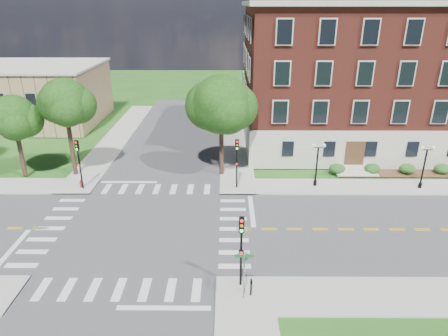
{
  "coord_description": "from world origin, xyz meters",
  "views": [
    {
      "loc": [
        6.62,
        -27.05,
        16.39
      ],
      "look_at": [
        6.42,
        4.8,
        3.2
      ],
      "focal_mm": 32.0,
      "sensor_mm": 36.0,
      "label": 1
    }
  ],
  "objects_px": {
    "traffic_signal_nw": "(79,158)",
    "twin_lamp_east": "(424,164)",
    "traffic_signal_se": "(241,243)",
    "street_sign_pole": "(244,268)",
    "fire_hydrant": "(81,184)",
    "push_button_post": "(251,286)",
    "twin_lamp_west": "(317,162)",
    "traffic_signal_ne": "(237,157)"
  },
  "relations": [
    {
      "from": "traffic_signal_ne",
      "to": "twin_lamp_west",
      "type": "distance_m",
      "value": 7.63
    },
    {
      "from": "push_button_post",
      "to": "fire_hydrant",
      "type": "height_order",
      "value": "push_button_post"
    },
    {
      "from": "twin_lamp_east",
      "to": "traffic_signal_se",
      "type": "bearing_deg",
      "value": -140.87
    },
    {
      "from": "fire_hydrant",
      "to": "twin_lamp_east",
      "type": "bearing_deg",
      "value": 0.0
    },
    {
      "from": "traffic_signal_se",
      "to": "twin_lamp_east",
      "type": "height_order",
      "value": "traffic_signal_se"
    },
    {
      "from": "traffic_signal_nw",
      "to": "twin_lamp_east",
      "type": "height_order",
      "value": "traffic_signal_nw"
    },
    {
      "from": "traffic_signal_ne",
      "to": "push_button_post",
      "type": "distance_m",
      "value": 15.42
    },
    {
      "from": "traffic_signal_nw",
      "to": "twin_lamp_west",
      "type": "distance_m",
      "value": 22.19
    },
    {
      "from": "traffic_signal_se",
      "to": "traffic_signal_nw",
      "type": "bearing_deg",
      "value": 136.17
    },
    {
      "from": "push_button_post",
      "to": "traffic_signal_ne",
      "type": "bearing_deg",
      "value": 91.92
    },
    {
      "from": "twin_lamp_west",
      "to": "fire_hydrant",
      "type": "relative_size",
      "value": 5.64
    },
    {
      "from": "traffic_signal_se",
      "to": "street_sign_pole",
      "type": "relative_size",
      "value": 1.55
    },
    {
      "from": "traffic_signal_ne",
      "to": "street_sign_pole",
      "type": "height_order",
      "value": "traffic_signal_ne"
    },
    {
      "from": "push_button_post",
      "to": "traffic_signal_se",
      "type": "bearing_deg",
      "value": 120.84
    },
    {
      "from": "traffic_signal_se",
      "to": "twin_lamp_east",
      "type": "xyz_separation_m",
      "value": [
        17.53,
        14.26,
        -0.66
      ]
    },
    {
      "from": "traffic_signal_se",
      "to": "twin_lamp_east",
      "type": "bearing_deg",
      "value": 39.13
    },
    {
      "from": "twin_lamp_west",
      "to": "twin_lamp_east",
      "type": "relative_size",
      "value": 1.0
    },
    {
      "from": "push_button_post",
      "to": "fire_hydrant",
      "type": "distance_m",
      "value": 21.61
    },
    {
      "from": "traffic_signal_se",
      "to": "push_button_post",
      "type": "distance_m",
      "value": 2.65
    },
    {
      "from": "twin_lamp_east",
      "to": "push_button_post",
      "type": "distance_m",
      "value": 22.85
    },
    {
      "from": "traffic_signal_se",
      "to": "street_sign_pole",
      "type": "distance_m",
      "value": 1.51
    },
    {
      "from": "traffic_signal_se",
      "to": "traffic_signal_nw",
      "type": "xyz_separation_m",
      "value": [
        -14.51,
        13.92,
        0.0
      ]
    },
    {
      "from": "traffic_signal_ne",
      "to": "twin_lamp_west",
      "type": "xyz_separation_m",
      "value": [
        7.58,
        0.53,
        -0.66
      ]
    },
    {
      "from": "push_button_post",
      "to": "fire_hydrant",
      "type": "relative_size",
      "value": 1.6
    },
    {
      "from": "traffic_signal_ne",
      "to": "twin_lamp_east",
      "type": "bearing_deg",
      "value": 0.07
    },
    {
      "from": "traffic_signal_ne",
      "to": "traffic_signal_nw",
      "type": "height_order",
      "value": "same"
    },
    {
      "from": "street_sign_pole",
      "to": "fire_hydrant",
      "type": "bearing_deg",
      "value": 133.85
    },
    {
      "from": "twin_lamp_west",
      "to": "traffic_signal_nw",
      "type": "bearing_deg",
      "value": -177.81
    },
    {
      "from": "twin_lamp_east",
      "to": "fire_hydrant",
      "type": "xyz_separation_m",
      "value": [
        -32.26,
        -0.0,
        -2.06
      ]
    },
    {
      "from": "traffic_signal_se",
      "to": "push_button_post",
      "type": "bearing_deg",
      "value": -59.16
    },
    {
      "from": "traffic_signal_se",
      "to": "street_sign_pole",
      "type": "xyz_separation_m",
      "value": [
        0.14,
        -1.22,
        -0.88
      ]
    },
    {
      "from": "twin_lamp_east",
      "to": "push_button_post",
      "type": "bearing_deg",
      "value": -138.02
    },
    {
      "from": "street_sign_pole",
      "to": "fire_hydrant",
      "type": "relative_size",
      "value": 4.13
    },
    {
      "from": "twin_lamp_west",
      "to": "fire_hydrant",
      "type": "distance_m",
      "value": 22.5
    },
    {
      "from": "traffic_signal_se",
      "to": "fire_hydrant",
      "type": "bearing_deg",
      "value": 135.95
    },
    {
      "from": "traffic_signal_se",
      "to": "push_button_post",
      "type": "height_order",
      "value": "traffic_signal_se"
    },
    {
      "from": "traffic_signal_nw",
      "to": "push_button_post",
      "type": "xyz_separation_m",
      "value": [
        15.09,
        -14.91,
        -2.39
      ]
    },
    {
      "from": "street_sign_pole",
      "to": "fire_hydrant",
      "type": "distance_m",
      "value": 21.55
    },
    {
      "from": "twin_lamp_west",
      "to": "street_sign_pole",
      "type": "distance_m",
      "value": 17.68
    },
    {
      "from": "fire_hydrant",
      "to": "traffic_signal_ne",
      "type": "bearing_deg",
      "value": -0.07
    },
    {
      "from": "twin_lamp_west",
      "to": "fire_hydrant",
      "type": "height_order",
      "value": "twin_lamp_west"
    },
    {
      "from": "traffic_signal_nw",
      "to": "fire_hydrant",
      "type": "relative_size",
      "value": 6.4
    }
  ]
}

